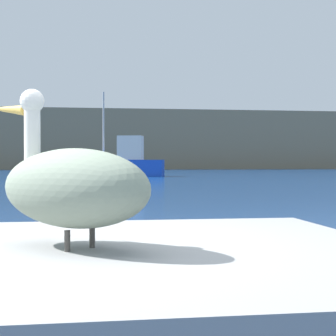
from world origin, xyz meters
The scene contains 5 objects.
hillside_backdrop centered at (0.00, 69.17, 3.60)m, with size 140.00×13.21×7.20m, color #7F755B.
pier_dock centered at (0.20, -0.21, 0.28)m, with size 3.44×2.70×0.57m, color #979797.
pelican centered at (0.19, -0.20, 0.90)m, with size 1.07×1.15×0.86m.
fishing_boat_blue centered at (3.05, 33.69, 0.93)m, with size 5.17×2.68×5.59m.
mooring_buoy centered at (0.55, 11.33, 0.31)m, with size 0.63×0.63×0.63m, color red.
Camera 1 is at (0.25, -3.16, 1.03)m, focal length 59.83 mm.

